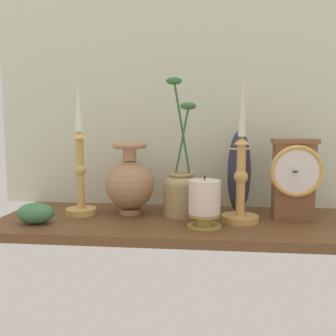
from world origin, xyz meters
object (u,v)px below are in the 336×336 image
object	(u,v)px
brass_vase_jar	(182,190)
pillar_candle_front	(204,202)
brass_vase_bulbous	(130,182)
tall_ceramic_vase	(239,171)
mantel_clock	(294,177)
candlestick_tall_center	(241,180)
candlestick_tall_left	(80,170)

from	to	relation	value
brass_vase_jar	pillar_candle_front	xyz separation A→B (cm)	(6.50, -10.66, -0.94)
brass_vase_bulbous	pillar_candle_front	bearing A→B (deg)	-27.50
brass_vase_jar	tall_ceramic_vase	bearing A→B (deg)	18.80
pillar_candle_front	tall_ceramic_vase	world-z (taller)	tall_ceramic_vase
mantel_clock	candlestick_tall_center	bearing A→B (deg)	-162.69
brass_vase_jar	tall_ceramic_vase	xyz separation A→B (cm)	(16.38, 5.58, 4.86)
brass_vase_bulbous	candlestick_tall_left	bearing A→B (deg)	-171.51
candlestick_tall_left	pillar_candle_front	size ratio (longest dim) A/B	2.91
candlestick_tall_center	brass_vase_jar	distance (cm)	17.20
candlestick_tall_left	pillar_candle_front	xyz separation A→B (cm)	(35.27, -9.05, -6.48)
candlestick_tall_center	pillar_candle_front	size ratio (longest dim) A/B	2.99
pillar_candle_front	tall_ceramic_vase	bearing A→B (deg)	58.68
candlestick_tall_left	brass_vase_jar	xyz separation A→B (cm)	(28.78, 1.60, -5.55)
candlestick_tall_left	mantel_clock	bearing A→B (deg)	0.94
mantel_clock	brass_vase_jar	xyz separation A→B (cm)	(-30.43, 0.63, -4.21)
candlestick_tall_center	pillar_candle_front	distance (cm)	11.96
candlestick_tall_left	candlestick_tall_center	distance (cm)	44.86
brass_vase_bulbous	tall_ceramic_vase	world-z (taller)	tall_ceramic_vase
mantel_clock	candlestick_tall_center	distance (cm)	15.20
brass_vase_jar	pillar_candle_front	bearing A→B (deg)	-58.63
brass_vase_bulbous	pillar_candle_front	xyz separation A→B (cm)	(21.37, -11.13, -2.82)
pillar_candle_front	tall_ceramic_vase	size ratio (longest dim) A/B	0.54
mantel_clock	brass_vase_bulbous	size ratio (longest dim) A/B	1.06
mantel_clock	candlestick_tall_left	world-z (taller)	candlestick_tall_left
candlestick_tall_left	tall_ceramic_vase	size ratio (longest dim) A/B	1.57
candlestick_tall_left	pillar_candle_front	world-z (taller)	candlestick_tall_left
mantel_clock	candlestick_tall_left	bearing A→B (deg)	-179.06
mantel_clock	tall_ceramic_vase	distance (cm)	15.38
brass_vase_bulbous	brass_vase_jar	xyz separation A→B (cm)	(14.87, -0.47, -1.88)
brass_vase_jar	tall_ceramic_vase	size ratio (longest dim) A/B	1.59
mantel_clock	brass_vase_bulbous	bearing A→B (deg)	178.61
brass_vase_bulbous	tall_ceramic_vase	distance (cm)	31.81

